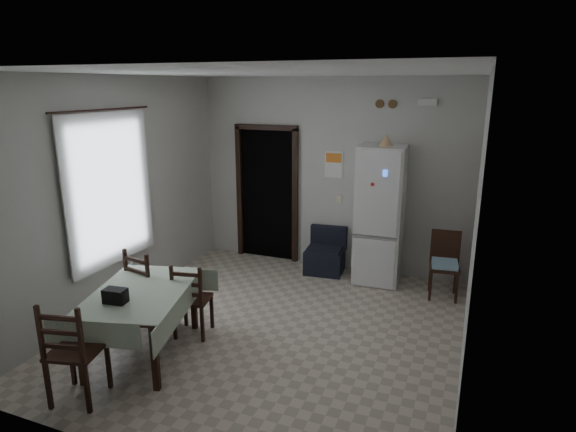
# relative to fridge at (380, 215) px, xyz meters

# --- Properties ---
(ground) EXTENTS (4.50, 4.50, 0.00)m
(ground) POSITION_rel_fridge_xyz_m (-0.84, -1.93, -0.99)
(ground) COLOR #B8A996
(ground) RESTS_ON ground
(ceiling) EXTENTS (4.20, 4.50, 0.02)m
(ceiling) POSITION_rel_fridge_xyz_m (-0.84, -1.93, 1.91)
(ceiling) COLOR white
(ceiling) RESTS_ON ground
(wall_back) EXTENTS (4.20, 0.02, 2.90)m
(wall_back) POSITION_rel_fridge_xyz_m (-0.84, 0.32, 0.46)
(wall_back) COLOR beige
(wall_back) RESTS_ON ground
(wall_front) EXTENTS (4.20, 0.02, 2.90)m
(wall_front) POSITION_rel_fridge_xyz_m (-0.84, -4.18, 0.46)
(wall_front) COLOR beige
(wall_front) RESTS_ON ground
(wall_left) EXTENTS (0.02, 4.50, 2.90)m
(wall_left) POSITION_rel_fridge_xyz_m (-2.94, -1.93, 0.46)
(wall_left) COLOR beige
(wall_left) RESTS_ON ground
(wall_right) EXTENTS (0.02, 4.50, 2.90)m
(wall_right) POSITION_rel_fridge_xyz_m (1.26, -1.93, 0.46)
(wall_right) COLOR beige
(wall_right) RESTS_ON ground
(doorway) EXTENTS (1.06, 0.52, 2.22)m
(doorway) POSITION_rel_fridge_xyz_m (-1.89, 0.52, 0.07)
(doorway) COLOR black
(doorway) RESTS_ON ground
(window_recess) EXTENTS (0.10, 1.20, 1.60)m
(window_recess) POSITION_rel_fridge_xyz_m (-2.99, -2.13, 0.56)
(window_recess) COLOR silver
(window_recess) RESTS_ON ground
(curtain) EXTENTS (0.02, 1.45, 1.85)m
(curtain) POSITION_rel_fridge_xyz_m (-2.88, -2.13, 0.56)
(curtain) COLOR silver
(curtain) RESTS_ON ground
(curtain_rod) EXTENTS (0.02, 1.60, 0.02)m
(curtain_rod) POSITION_rel_fridge_xyz_m (-2.87, -2.13, 1.51)
(curtain_rod) COLOR black
(curtain_rod) RESTS_ON ground
(calendar) EXTENTS (0.28, 0.02, 0.40)m
(calendar) POSITION_rel_fridge_xyz_m (-0.79, 0.31, 0.63)
(calendar) COLOR white
(calendar) RESTS_ON ground
(calendar_image) EXTENTS (0.24, 0.01, 0.14)m
(calendar_image) POSITION_rel_fridge_xyz_m (-0.79, 0.30, 0.73)
(calendar_image) COLOR orange
(calendar_image) RESTS_ON ground
(light_switch) EXTENTS (0.08, 0.02, 0.12)m
(light_switch) POSITION_rel_fridge_xyz_m (-0.69, 0.31, 0.11)
(light_switch) COLOR beige
(light_switch) RESTS_ON ground
(vent_left) EXTENTS (0.12, 0.03, 0.12)m
(vent_left) POSITION_rel_fridge_xyz_m (-0.14, 0.30, 1.53)
(vent_left) COLOR brown
(vent_left) RESTS_ON ground
(vent_right) EXTENTS (0.12, 0.03, 0.12)m
(vent_right) POSITION_rel_fridge_xyz_m (0.04, 0.30, 1.53)
(vent_right) COLOR brown
(vent_right) RESTS_ON ground
(emergency_light) EXTENTS (0.25, 0.07, 0.09)m
(emergency_light) POSITION_rel_fridge_xyz_m (0.51, 0.28, 1.56)
(emergency_light) COLOR white
(emergency_light) RESTS_ON ground
(fridge) EXTENTS (0.67, 0.67, 1.98)m
(fridge) POSITION_rel_fridge_xyz_m (0.00, 0.00, 0.00)
(fridge) COLOR silver
(fridge) RESTS_ON ground
(tan_cone) EXTENTS (0.21, 0.21, 0.16)m
(tan_cone) POSITION_rel_fridge_xyz_m (0.05, -0.06, 1.07)
(tan_cone) COLOR tan
(tan_cone) RESTS_ON fridge
(navy_seat) EXTENTS (0.61, 0.60, 0.68)m
(navy_seat) POSITION_rel_fridge_xyz_m (-0.81, 0.00, -0.65)
(navy_seat) COLOR black
(navy_seat) RESTS_ON ground
(corner_chair) EXTENTS (0.43, 0.43, 0.89)m
(corner_chair) POSITION_rel_fridge_xyz_m (0.95, -0.27, -0.54)
(corner_chair) COLOR black
(corner_chair) RESTS_ON ground
(dining_table) EXTENTS (1.25, 1.59, 0.72)m
(dining_table) POSITION_rel_fridge_xyz_m (-1.89, -2.93, -0.63)
(dining_table) COLOR #A3B49A
(dining_table) RESTS_ON ground
(black_bag) EXTENTS (0.23, 0.16, 0.14)m
(black_bag) POSITION_rel_fridge_xyz_m (-1.92, -3.25, -0.19)
(black_bag) COLOR black
(black_bag) RESTS_ON dining_table
(dining_chair_far_left) EXTENTS (0.49, 0.49, 0.98)m
(dining_chair_far_left) POSITION_rel_fridge_xyz_m (-2.19, -2.38, -0.50)
(dining_chair_far_left) COLOR black
(dining_chair_far_left) RESTS_ON ground
(dining_chair_far_right) EXTENTS (0.45, 0.45, 0.88)m
(dining_chair_far_right) POSITION_rel_fridge_xyz_m (-1.63, -2.37, -0.55)
(dining_chair_far_right) COLOR black
(dining_chair_far_right) RESTS_ON ground
(dining_chair_near_head) EXTENTS (0.52, 0.52, 1.00)m
(dining_chair_near_head) POSITION_rel_fridge_xyz_m (-1.94, -3.77, -0.49)
(dining_chair_near_head) COLOR black
(dining_chair_near_head) RESTS_ON ground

